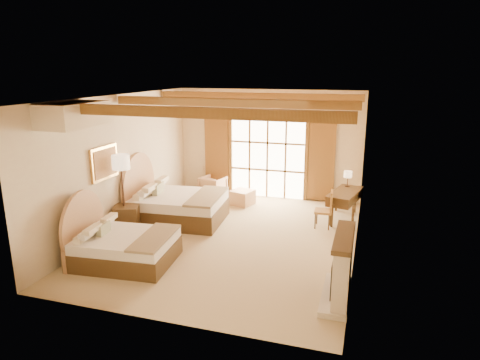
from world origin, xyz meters
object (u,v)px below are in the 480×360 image
at_px(bed_far, 172,203).
at_px(desk, 344,204).
at_px(armchair, 213,186).
at_px(bed_near, 119,244).
at_px(nightstand, 127,219).

bearing_deg(bed_far, desk, 13.05).
xyz_separation_m(armchair, desk, (3.95, -0.92, 0.09)).
distance_m(bed_near, bed_far, 2.55).
distance_m(bed_far, desk, 4.41).
height_order(bed_far, desk, bed_far).
bearing_deg(bed_near, armchair, 82.31).
height_order(bed_near, nightstand, bed_near).
distance_m(nightstand, armchair, 3.50).
height_order(nightstand, armchair, nightstand).
xyz_separation_m(bed_far, desk, (4.20, 1.34, -0.05)).
bearing_deg(desk, nightstand, -139.91).
distance_m(bed_near, armchair, 4.81).
bearing_deg(bed_far, nightstand, -123.62).
height_order(bed_far, armchair, bed_far).
xyz_separation_m(nightstand, armchair, (0.88, 3.39, -0.02)).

